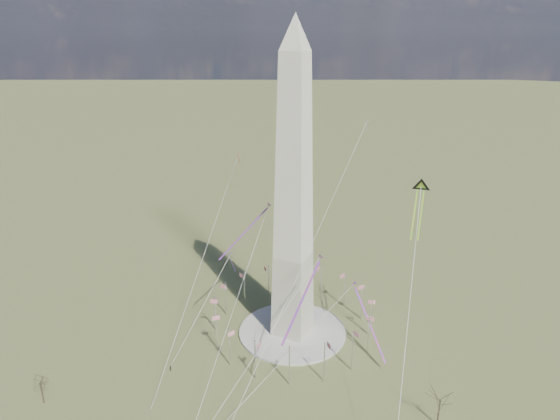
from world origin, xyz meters
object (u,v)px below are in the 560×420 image
at_px(washington_monument, 294,198).
at_px(kite_delta_black, 421,190).
at_px(person_west, 171,368).
at_px(tree_near, 441,398).

height_order(washington_monument, kite_delta_black, washington_monument).
xyz_separation_m(person_west, kite_delta_black, (60.49, 42.38, 52.36)).
relative_size(tree_near, kite_delta_black, 0.72).
xyz_separation_m(washington_monument, kite_delta_black, (36.03, 8.29, 5.25)).
bearing_deg(person_west, kite_delta_black, -106.54).
bearing_deg(person_west, washington_monument, -87.21).
bearing_deg(kite_delta_black, tree_near, 109.01).
distance_m(person_west, kite_delta_black, 90.54).
height_order(washington_monument, person_west, washington_monument).
height_order(person_west, kite_delta_black, kite_delta_black).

